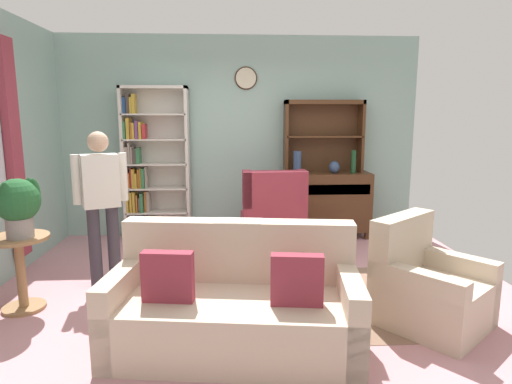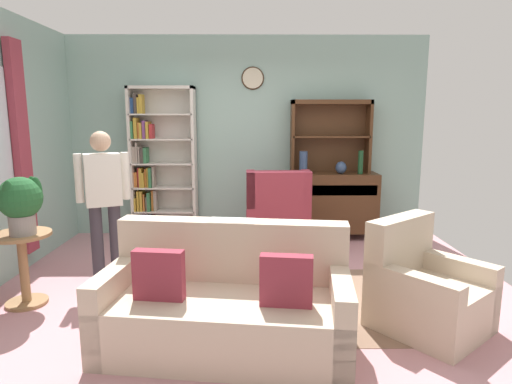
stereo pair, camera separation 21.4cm
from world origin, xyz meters
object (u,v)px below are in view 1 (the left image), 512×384
at_px(plant_stand, 20,265).
at_px(vase_tall, 297,162).
at_px(book_stack, 238,254).
at_px(bookshelf, 151,167).
at_px(armchair_floral, 428,290).
at_px(bottle_wine, 353,162).
at_px(couch_floral, 235,306).
at_px(potted_plant_large, 18,203).
at_px(sideboard_hutch, 323,126).
at_px(coffee_table, 247,264).
at_px(sideboard, 323,201).
at_px(wingback_chair, 273,221).
at_px(vase_round, 334,167).
at_px(person_reading, 101,198).

bearing_deg(plant_stand, vase_tall, 37.25).
bearing_deg(book_stack, vase_tall, 67.95).
height_order(bookshelf, armchair_floral, bookshelf).
distance_m(bookshelf, plant_stand, 2.46).
bearing_deg(bottle_wine, couch_floral, -120.50).
distance_m(bottle_wine, potted_plant_large, 4.10).
distance_m(bookshelf, potted_plant_large, 2.42).
bearing_deg(sideboard_hutch, coffee_table, -117.50).
height_order(bottle_wine, plant_stand, bottle_wine).
xyz_separation_m(sideboard, couch_floral, (-1.28, -2.92, -0.20)).
distance_m(sideboard, armchair_floral, 2.68).
bearing_deg(sideboard, wingback_chair, -142.62).
bearing_deg(sideboard_hutch, couch_floral, -112.87).
height_order(sideboard_hutch, vase_tall, sideboard_hutch).
relative_size(vase_tall, plant_stand, 0.46).
relative_size(armchair_floral, coffee_table, 1.35).
relative_size(armchair_floral, potted_plant_large, 2.10).
height_order(sideboard, bottle_wine, bottle_wine).
xyz_separation_m(couch_floral, book_stack, (0.04, 0.75, 0.16)).
height_order(vase_round, book_stack, vase_round).
height_order(sideboard_hutch, book_stack, sideboard_hutch).
bearing_deg(coffee_table, vase_round, 57.84).
height_order(bookshelf, book_stack, bookshelf).
bearing_deg(couch_floral, coffee_table, 81.41).
relative_size(plant_stand, book_stack, 3.50).
height_order(sideboard_hutch, person_reading, sideboard_hutch).
height_order(sideboard, person_reading, person_reading).
relative_size(couch_floral, plant_stand, 2.81).
height_order(bookshelf, coffee_table, bookshelf).
distance_m(couch_floral, potted_plant_large, 2.06).
height_order(couch_floral, coffee_table, couch_floral).
bearing_deg(bottle_wine, bookshelf, 176.48).
distance_m(armchair_floral, plant_stand, 3.51).
bearing_deg(bottle_wine, sideboard_hutch, 153.04).
distance_m(vase_tall, vase_round, 0.52).
bearing_deg(book_stack, couch_floral, -93.03).
xyz_separation_m(vase_tall, armchair_floral, (0.71, -2.57, -0.79)).
relative_size(sideboard_hutch, coffee_table, 1.38).
xyz_separation_m(sideboard, vase_round, (0.13, -0.07, 0.50)).
bearing_deg(bookshelf, vase_tall, -4.62).
bearing_deg(couch_floral, plant_stand, 158.76).
bearing_deg(bookshelf, plant_stand, -108.37).
xyz_separation_m(sideboard_hutch, book_stack, (-1.24, -2.28, -1.09)).
xyz_separation_m(bookshelf, wingback_chair, (1.64, -0.67, -0.62)).
distance_m(wingback_chair, potted_plant_large, 2.92).
bearing_deg(wingback_chair, potted_plant_large, -144.89).
bearing_deg(sideboard_hutch, potted_plant_large, -143.01).
xyz_separation_m(armchair_floral, plant_stand, (-3.48, 0.46, 0.13)).
height_order(couch_floral, person_reading, person_reading).
height_order(vase_round, plant_stand, vase_round).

